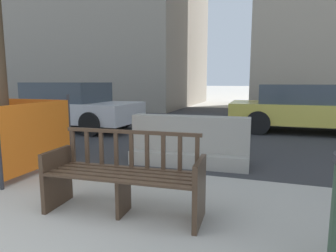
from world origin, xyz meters
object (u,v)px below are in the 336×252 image
jersey_barrier_centre (190,145)px  construction_fence (2,133)px  street_bench (124,178)px  car_taxi_near (305,108)px  car_sedan_mid (70,106)px

jersey_barrier_centre → construction_fence: bearing=-155.7°
jersey_barrier_centre → street_bench: bearing=-94.8°
construction_fence → car_taxi_near: 7.47m
street_bench → car_taxi_near: car_taxi_near is taller
jersey_barrier_centre → car_taxi_near: bearing=62.4°
street_bench → construction_fence: (-2.60, 0.86, 0.20)m
construction_fence → car_sedan_mid: 4.23m
car_taxi_near → car_sedan_mid: 6.81m
street_bench → construction_fence: 2.75m
street_bench → construction_fence: bearing=161.6°
street_bench → car_taxi_near: bearing=69.3°
street_bench → construction_fence: construction_fence is taller
car_taxi_near → car_sedan_mid: (-6.61, -1.62, 0.02)m
car_taxi_near → car_sedan_mid: bearing=-166.2°
street_bench → car_sedan_mid: size_ratio=0.41×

